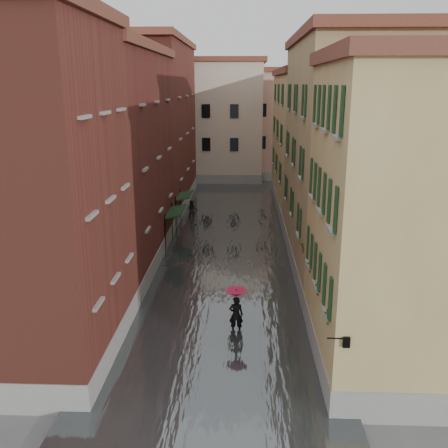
# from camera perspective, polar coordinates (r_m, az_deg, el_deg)

# --- Properties ---
(ground) EXTENTS (120.00, 120.00, 0.00)m
(ground) POSITION_cam_1_polar(r_m,az_deg,el_deg) (22.92, -0.69, -12.34)
(ground) COLOR #58585A
(ground) RESTS_ON ground
(floodwater) EXTENTS (10.00, 60.00, 0.20)m
(floodwater) POSITION_cam_1_polar(r_m,az_deg,el_deg) (34.88, 0.42, -2.09)
(floodwater) COLOR #494F51
(floodwater) RESTS_ON ground
(building_left_near) EXTENTS (6.00, 8.00, 13.00)m
(building_left_near) POSITION_cam_1_polar(r_m,az_deg,el_deg) (20.36, -21.17, 2.51)
(building_left_near) COLOR brown
(building_left_near) RESTS_ON ground
(building_left_mid) EXTENTS (6.00, 14.00, 12.50)m
(building_left_mid) POSITION_cam_1_polar(r_m,az_deg,el_deg) (30.62, -13.11, 6.82)
(building_left_mid) COLOR #56261B
(building_left_mid) RESTS_ON ground
(building_left_far) EXTENTS (6.00, 16.00, 14.00)m
(building_left_far) POSITION_cam_1_polar(r_m,az_deg,el_deg) (45.08, -8.17, 10.78)
(building_left_far) COLOR brown
(building_left_far) RESTS_ON ground
(building_right_near) EXTENTS (6.00, 8.00, 11.50)m
(building_right_near) POSITION_cam_1_polar(r_m,az_deg,el_deg) (19.78, 19.63, 0.05)
(building_right_near) COLOR tan
(building_right_near) RESTS_ON ground
(building_right_mid) EXTENTS (6.00, 14.00, 13.00)m
(building_right_mid) POSITION_cam_1_polar(r_m,az_deg,el_deg) (30.09, 13.74, 7.11)
(building_right_mid) COLOR #9B8C5E
(building_right_mid) RESTS_ON ground
(building_right_far) EXTENTS (6.00, 16.00, 11.50)m
(building_right_far) POSITION_cam_1_polar(r_m,az_deg,el_deg) (44.86, 10.01, 9.07)
(building_right_far) COLOR tan
(building_right_far) RESTS_ON ground
(building_end_cream) EXTENTS (12.00, 9.00, 13.00)m
(building_end_cream) POSITION_cam_1_polar(r_m,az_deg,el_deg) (58.49, -1.73, 11.55)
(building_end_cream) COLOR beige
(building_end_cream) RESTS_ON ground
(building_end_pink) EXTENTS (10.00, 9.00, 12.00)m
(building_end_pink) POSITION_cam_1_polar(r_m,az_deg,el_deg) (60.57, 7.10, 11.11)
(building_end_pink) COLOR tan
(building_end_pink) RESTS_ON ground
(awning_near) EXTENTS (1.09, 3.24, 2.80)m
(awning_near) POSITION_cam_1_polar(r_m,az_deg,el_deg) (33.54, -5.59, 1.32)
(awning_near) COLOR #16331B
(awning_near) RESTS_ON ground
(awning_far) EXTENTS (1.09, 2.92, 2.80)m
(awning_far) POSITION_cam_1_polar(r_m,az_deg,el_deg) (38.29, -4.60, 3.15)
(awning_far) COLOR #16331B
(awning_far) RESTS_ON ground
(wall_lantern) EXTENTS (0.71, 0.22, 0.35)m
(wall_lantern) POSITION_cam_1_polar(r_m,az_deg,el_deg) (16.50, 13.72, -12.89)
(wall_lantern) COLOR black
(wall_lantern) RESTS_ON ground
(window_planters) EXTENTS (0.59, 8.23, 0.84)m
(window_planters) POSITION_cam_1_polar(r_m,az_deg,el_deg) (20.74, 10.62, -5.08)
(window_planters) COLOR brown
(window_planters) RESTS_ON ground
(pedestrian_main) EXTENTS (0.93, 0.93, 2.06)m
(pedestrian_main) POSITION_cam_1_polar(r_m,az_deg,el_deg) (22.38, 1.38, -9.54)
(pedestrian_main) COLOR black
(pedestrian_main) RESTS_ON ground
(pedestrian_far) EXTENTS (0.81, 0.64, 1.64)m
(pedestrian_far) POSITION_cam_1_polar(r_m,az_deg,el_deg) (40.88, -3.64, 1.61)
(pedestrian_far) COLOR black
(pedestrian_far) RESTS_ON ground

